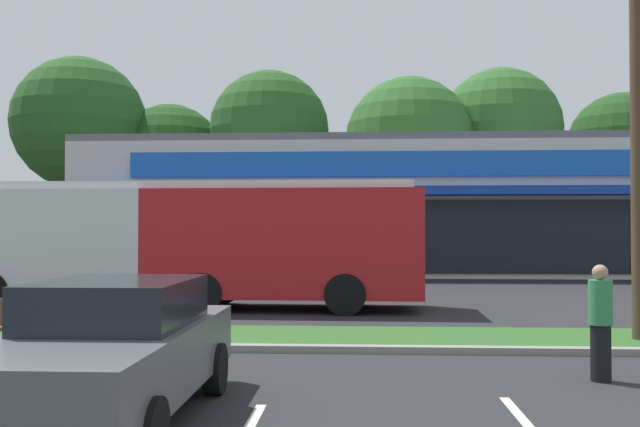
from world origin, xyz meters
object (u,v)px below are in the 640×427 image
(city_bus, at_px, (178,240))
(car_2, at_px, (112,350))
(utility_pole, at_px, (630,61))
(pedestrian_mid, at_px, (600,323))
(car_1, at_px, (15,266))

(city_bus, height_order, car_2, city_bus)
(utility_pole, xyz_separation_m, car_2, (-7.47, -5.39, -4.30))
(car_2, height_order, pedestrian_mid, pedestrian_mid)
(city_bus, xyz_separation_m, car_1, (-7.05, 5.41, -1.00))
(utility_pole, bearing_deg, pedestrian_mid, -117.36)
(car_1, relative_size, pedestrian_mid, 2.97)
(utility_pole, xyz_separation_m, pedestrian_mid, (-1.55, -3.00, -4.28))
(pedestrian_mid, bearing_deg, city_bus, 141.25)
(car_1, height_order, pedestrian_mid, pedestrian_mid)
(city_bus, height_order, pedestrian_mid, city_bus)
(utility_pole, distance_m, pedestrian_mid, 5.45)
(pedestrian_mid, bearing_deg, utility_pole, 70.11)
(utility_pole, bearing_deg, car_1, 147.04)
(utility_pole, relative_size, car_1, 2.01)
(car_1, bearing_deg, pedestrian_mid, -42.44)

